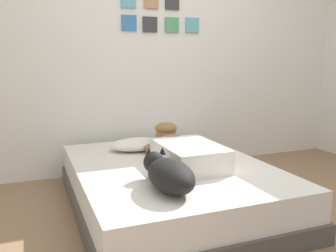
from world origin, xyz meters
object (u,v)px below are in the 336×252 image
(dog, at_px, (169,174))
(cell_phone, at_px, (167,169))
(bed, at_px, (170,185))
(pillow, at_px, (138,144))
(coffee_cup, at_px, (167,145))
(person_lying, at_px, (182,149))

(dog, height_order, cell_phone, dog)
(bed, xyz_separation_m, dog, (-0.22, -0.53, 0.29))
(pillow, bearing_deg, bed, -78.13)
(bed, distance_m, dog, 0.65)
(bed, height_order, cell_phone, cell_phone)
(cell_phone, bearing_deg, bed, 59.62)
(coffee_cup, height_order, cell_phone, coffee_cup)
(person_lying, height_order, dog, person_lying)
(bed, distance_m, cell_phone, 0.25)
(dog, distance_m, coffee_cup, 1.05)
(dog, distance_m, cell_phone, 0.42)
(pillow, relative_size, dog, 0.90)
(pillow, height_order, coffee_cup, pillow)
(pillow, relative_size, coffee_cup, 4.16)
(coffee_cup, bearing_deg, cell_phone, -111.41)
(coffee_cup, bearing_deg, bed, -108.24)
(bed, height_order, dog, dog)
(dog, bearing_deg, person_lying, 58.45)
(pillow, height_order, cell_phone, pillow)
(pillow, height_order, dog, dog)
(person_lying, distance_m, dog, 0.63)
(coffee_cup, relative_size, cell_phone, 0.89)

